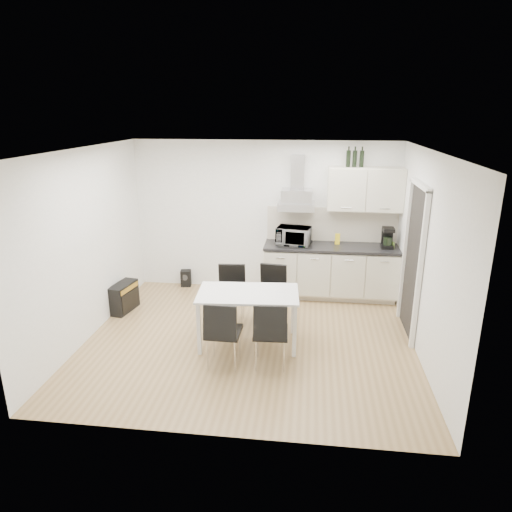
% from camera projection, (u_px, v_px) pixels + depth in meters
% --- Properties ---
extents(ground, '(4.50, 4.50, 0.00)m').
position_uv_depth(ground, '(249.00, 340.00, 6.38)').
color(ground, '#A38456').
rests_on(ground, ground).
extents(wall_back, '(4.50, 0.10, 2.60)m').
position_uv_depth(wall_back, '(265.00, 217.00, 7.87)').
color(wall_back, white).
rests_on(wall_back, ground).
extents(wall_front, '(4.50, 0.10, 2.60)m').
position_uv_depth(wall_front, '(218.00, 316.00, 4.09)').
color(wall_front, white).
rests_on(wall_front, ground).
extents(wall_left, '(0.10, 4.00, 2.60)m').
position_uv_depth(wall_left, '(86.00, 245.00, 6.25)').
color(wall_left, white).
rests_on(wall_left, ground).
extents(wall_right, '(0.10, 4.00, 2.60)m').
position_uv_depth(wall_right, '(426.00, 258.00, 5.72)').
color(wall_right, white).
rests_on(wall_right, ground).
extents(ceiling, '(4.50, 4.50, 0.00)m').
position_uv_depth(ceiling, '(248.00, 150.00, 5.59)').
color(ceiling, white).
rests_on(ceiling, wall_back).
extents(doorway, '(0.08, 1.04, 2.10)m').
position_uv_depth(doorway, '(412.00, 262.00, 6.32)').
color(doorway, white).
rests_on(doorway, ground).
extents(kitchenette, '(2.22, 0.64, 2.52)m').
position_uv_depth(kitchenette, '(333.00, 250.00, 7.63)').
color(kitchenette, beige).
rests_on(kitchenette, ground).
extents(dining_table, '(1.39, 0.86, 0.75)m').
position_uv_depth(dining_table, '(248.00, 298.00, 6.09)').
color(dining_table, white).
rests_on(dining_table, ground).
extents(chair_far_left, '(0.48, 0.53, 0.88)m').
position_uv_depth(chair_far_left, '(231.00, 296.00, 6.75)').
color(chair_far_left, black).
rests_on(chair_far_left, ground).
extents(chair_far_right, '(0.50, 0.55, 0.88)m').
position_uv_depth(chair_far_right, '(271.00, 296.00, 6.75)').
color(chair_far_right, black).
rests_on(chair_far_right, ground).
extents(chair_near_left, '(0.45, 0.51, 0.88)m').
position_uv_depth(chair_near_left, '(224.00, 333.00, 5.64)').
color(chair_near_left, black).
rests_on(chair_near_left, ground).
extents(chair_near_right, '(0.46, 0.52, 0.88)m').
position_uv_depth(chair_near_right, '(271.00, 333.00, 5.63)').
color(chair_near_right, black).
rests_on(chair_near_right, ground).
extents(guitar_amp, '(0.32, 0.58, 0.46)m').
position_uv_depth(guitar_amp, '(124.00, 297.00, 7.25)').
color(guitar_amp, black).
rests_on(guitar_amp, ground).
extents(floor_speaker, '(0.20, 0.18, 0.30)m').
position_uv_depth(floor_speaker, '(186.00, 278.00, 8.30)').
color(floor_speaker, black).
rests_on(floor_speaker, ground).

